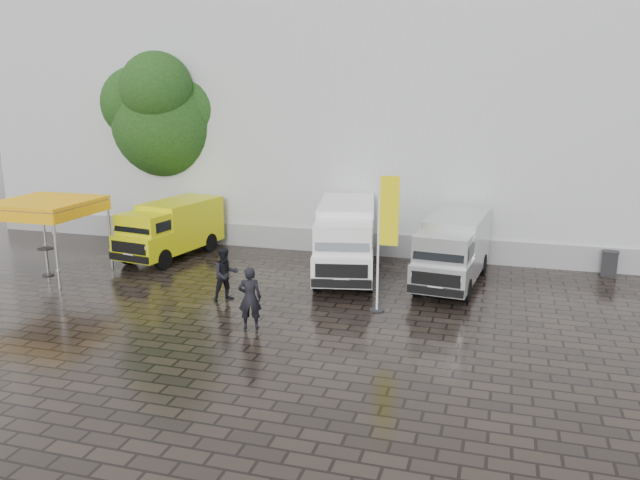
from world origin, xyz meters
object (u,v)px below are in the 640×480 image
object	(u,v)px
van_white	(346,241)
cocktail_table	(47,262)
flagpole	(384,235)
van_yellow	(171,231)
wheelie_bin	(610,263)
person_front	(250,298)
van_silver	(453,251)
person_tent	(226,274)
canopy_tent	(45,205)

from	to	relation	value
van_white	cocktail_table	distance (m)	11.57
flagpole	van_yellow	bearing A→B (deg)	157.61
flagpole	wheelie_bin	size ratio (longest dim) A/B	4.71
flagpole	person_front	xyz separation A→B (m)	(-3.51, -2.62, -1.58)
van_yellow	van_white	bearing A→B (deg)	5.58
van_yellow	van_silver	xyz separation A→B (m)	(11.87, -0.44, 0.05)
cocktail_table	person_tent	xyz separation A→B (m)	(7.88, -0.72, 0.37)
van_yellow	wheelie_bin	bearing A→B (deg)	16.68
van_silver	flagpole	xyz separation A→B (m)	(-1.89, -3.67, 1.30)
person_front	person_tent	xyz separation A→B (m)	(-1.82, 2.22, -0.04)
van_silver	flagpole	world-z (taller)	flagpole
van_white	person_front	size ratio (longest dim) A/B	3.29
van_silver	person_front	xyz separation A→B (m)	(-5.40, -6.29, -0.28)
person_front	wheelie_bin	bearing A→B (deg)	-158.68
van_silver	person_front	world-z (taller)	van_silver
van_yellow	wheelie_bin	distance (m)	17.80
van_yellow	van_silver	bearing A→B (deg)	6.68
van_white	cocktail_table	bearing A→B (deg)	-174.87
van_white	wheelie_bin	size ratio (longest dim) A/B	6.45
van_white	flagpole	xyz separation A→B (m)	(2.17, -3.67, 1.17)
flagpole	person_front	world-z (taller)	flagpole
canopy_tent	cocktail_table	xyz separation A→B (m)	(-0.03, -0.19, -2.21)
person_tent	flagpole	bearing A→B (deg)	-38.54
flagpole	wheelie_bin	bearing A→B (deg)	40.61
cocktail_table	flagpole	bearing A→B (deg)	-1.42
cocktail_table	person_tent	bearing A→B (deg)	-5.22
van_yellow	van_white	size ratio (longest dim) A/B	0.82
van_silver	flagpole	size ratio (longest dim) A/B	1.24
van_white	canopy_tent	xyz separation A→B (m)	(-11.02, -3.16, 1.39)
wheelie_bin	person_front	size ratio (longest dim) A/B	0.51
cocktail_table	van_silver	bearing A→B (deg)	12.48
van_yellow	canopy_tent	bearing A→B (deg)	-122.91
canopy_tent	wheelie_bin	size ratio (longest dim) A/B	3.46
van_silver	van_yellow	bearing A→B (deg)	-176.11
van_yellow	flagpole	bearing A→B (deg)	-13.58
person_tent	van_white	bearing A→B (deg)	9.34
flagpole	person_front	bearing A→B (deg)	-143.30
person_front	person_tent	world-z (taller)	person_front
canopy_tent	van_white	bearing A→B (deg)	15.99
van_yellow	cocktail_table	xyz separation A→B (m)	(-3.24, -3.78, -0.64)
van_yellow	van_white	xyz separation A→B (m)	(7.81, -0.44, 0.18)
canopy_tent	van_yellow	bearing A→B (deg)	48.28
canopy_tent	person_front	xyz separation A→B (m)	(9.68, -3.13, -1.80)
cocktail_table	van_white	bearing A→B (deg)	16.84
cocktail_table	wheelie_bin	size ratio (longest dim) A/B	1.11
van_white	person_tent	size ratio (longest dim) A/B	3.45
van_yellow	person_tent	size ratio (longest dim) A/B	2.81
canopy_tent	flagpole	bearing A→B (deg)	-2.23
wheelie_bin	person_tent	xyz separation A→B (m)	(-12.97, -6.94, 0.43)
person_front	van_white	bearing A→B (deg)	-120.13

